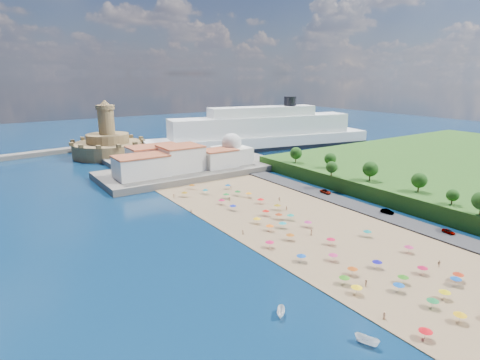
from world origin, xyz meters
TOP-DOWN VIEW (x-y plane):
  - ground at (0.00, 0.00)m, footprint 700.00×700.00m
  - terrace at (10.00, 73.00)m, footprint 90.00×36.00m
  - jetty at (-12.00, 108.00)m, footprint 18.00×70.00m
  - waterfront_buildings at (-3.05, 73.64)m, footprint 57.00×29.00m
  - domed_building at (30.00, 71.00)m, footprint 16.00×16.00m
  - fortress at (-12.00, 138.00)m, footprint 40.00×40.00m
  - cruise_ship at (76.44, 107.01)m, footprint 150.21×51.11m
  - beach_parasols at (-0.53, -15.36)m, footprint 32.37×116.43m
  - beachgoers at (-1.70, 0.56)m, footprint 35.14×96.02m
  - moored_boats at (-27.25, -50.64)m, footprint 10.46×19.74m
  - parked_cars at (36.00, -7.87)m, footprint 2.59×54.39m
  - hillside_trees at (48.25, -3.19)m, footprint 15.13×108.15m

SIDE VIEW (x-z plane):
  - ground at x=0.00m, z-range 0.00..0.00m
  - moored_boats at x=-27.25m, z-range -0.04..1.71m
  - beachgoers at x=-1.70m, z-range 0.17..2.06m
  - jetty at x=-12.00m, z-range 0.00..2.40m
  - parked_cars at x=36.00m, z-range 0.67..2.11m
  - terrace at x=10.00m, z-range 0.00..3.00m
  - beach_parasols at x=-0.53m, z-range 1.05..3.25m
  - fortress at x=-12.00m, z-range -9.52..22.88m
  - waterfront_buildings at x=-3.05m, z-range 2.38..13.38m
  - domed_building at x=30.00m, z-range 1.47..16.47m
  - cruise_ship at x=76.44m, z-range -6.63..25.88m
  - hillside_trees at x=48.25m, z-range 6.32..13.99m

